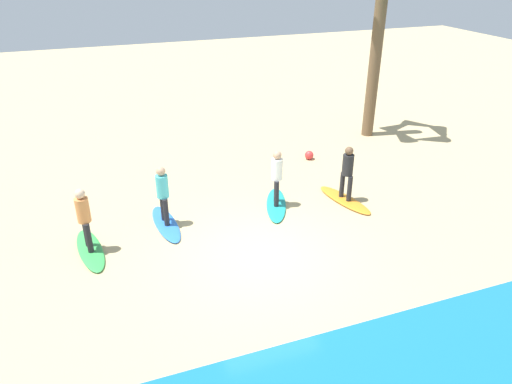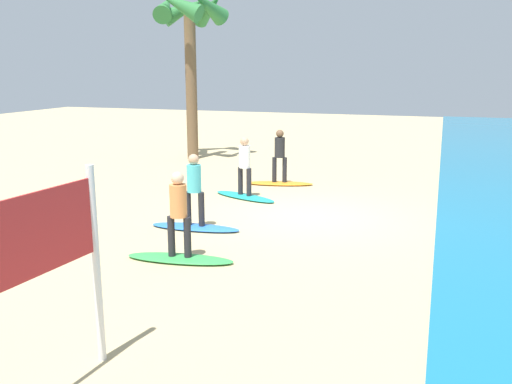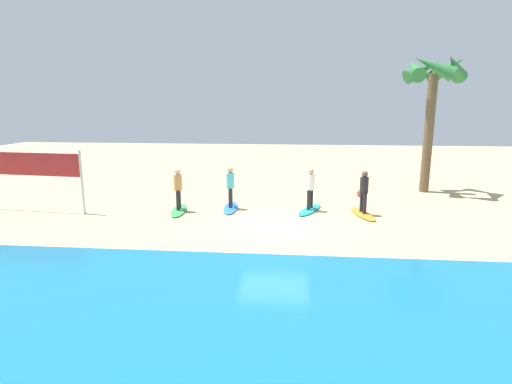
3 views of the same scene
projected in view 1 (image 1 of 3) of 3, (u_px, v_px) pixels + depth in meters
ground_plane at (260, 255)px, 11.80m from camera, size 60.00×60.00×0.00m
surfboard_orange at (345, 200)px, 14.25m from camera, size 1.00×2.17×0.09m
surfer_orange at (347, 169)px, 13.80m from camera, size 0.32×0.45×1.64m
surfboard_teal at (276, 205)px, 13.99m from camera, size 1.29×2.16×0.09m
surfer_teal at (277, 174)px, 13.53m from camera, size 0.32×0.44×1.64m
surfboard_blue at (166, 224)px, 13.02m from camera, size 0.70×2.13×0.09m
surfer_blue at (163, 191)px, 12.57m from camera, size 0.32×0.46×1.64m
surfboard_green at (90, 250)px, 11.90m from camera, size 0.82×2.15×0.09m
surfer_green at (84, 215)px, 11.45m from camera, size 0.32×0.46×1.64m
beach_ball at (309, 155)px, 17.02m from camera, size 0.31×0.31×0.31m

